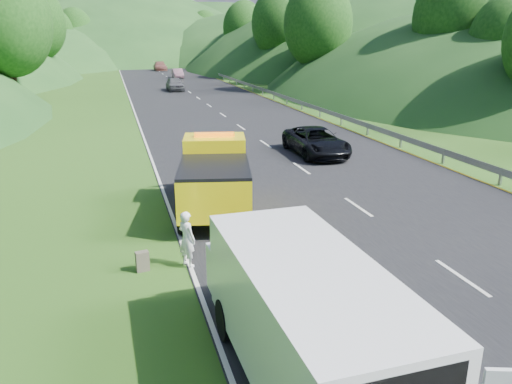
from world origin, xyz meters
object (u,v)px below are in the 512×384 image
object	(u,v)px
child	(250,276)
tow_truck	(215,176)
white_van	(304,314)
woman	(188,266)
suitcase	(142,261)
passing_suv	(316,155)

from	to	relation	value
child	tow_truck	bearing A→B (deg)	134.95
white_van	woman	xyz separation A→B (m)	(-1.33, 5.48, -1.41)
suitcase	woman	bearing A→B (deg)	-1.75
white_van	suitcase	xyz separation A→B (m)	(-2.57, 5.51, -1.12)
white_van	woman	world-z (taller)	white_van
tow_truck	woman	xyz separation A→B (m)	(-1.70, -4.42, -1.32)
child	suitcase	size ratio (longest dim) A/B	1.67
suitcase	tow_truck	bearing A→B (deg)	56.12
tow_truck	child	world-z (taller)	tow_truck
woman	passing_suv	world-z (taller)	woman
tow_truck	suitcase	xyz separation A→B (m)	(-2.94, -4.38, -1.04)
white_van	woman	distance (m)	5.81
child	passing_suv	size ratio (longest dim) A/B	0.18
white_van	tow_truck	bearing A→B (deg)	86.46
white_van	passing_suv	distance (m)	18.87
tow_truck	child	bearing A→B (deg)	-79.99
white_van	woman	size ratio (longest dim) A/B	4.40
tow_truck	woman	distance (m)	4.92
tow_truck	passing_suv	distance (m)	10.31
suitcase	passing_suv	distance (m)	15.45
tow_truck	child	size ratio (longest dim) A/B	6.93
child	suitcase	xyz separation A→B (m)	(-2.76, 1.14, 0.29)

